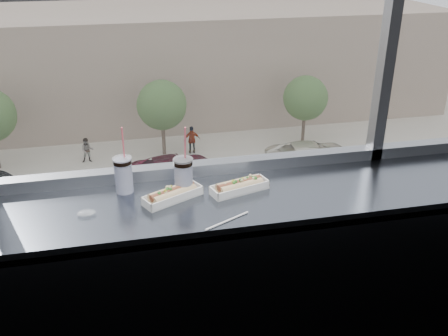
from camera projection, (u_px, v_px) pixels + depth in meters
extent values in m
plane|color=black|center=(197.00, 262.00, 2.80)|extent=(6.00, 0.00, 6.00)
cube|color=slate|center=(204.00, 205.00, 2.34)|extent=(6.00, 0.55, 0.06)
cube|color=slate|center=(216.00, 328.00, 2.33)|extent=(6.00, 0.04, 1.04)
cube|color=white|center=(173.00, 199.00, 2.32)|extent=(0.30, 0.21, 0.01)
cube|color=white|center=(173.00, 195.00, 2.31)|extent=(0.30, 0.21, 0.04)
cylinder|color=#D6B584|center=(173.00, 194.00, 2.31)|extent=(0.22, 0.14, 0.05)
cylinder|color=brown|center=(173.00, 191.00, 2.30)|extent=(0.22, 0.13, 0.03)
cube|color=white|center=(239.00, 191.00, 2.39)|extent=(0.30, 0.17, 0.01)
cube|color=white|center=(240.00, 187.00, 2.38)|extent=(0.30, 0.17, 0.04)
cylinder|color=#D6B584|center=(240.00, 185.00, 2.38)|extent=(0.22, 0.11, 0.05)
cylinder|color=brown|center=(240.00, 183.00, 2.37)|extent=(0.23, 0.10, 0.03)
cylinder|color=white|center=(124.00, 176.00, 2.36)|extent=(0.08, 0.08, 0.17)
cylinder|color=black|center=(122.00, 161.00, 2.32)|extent=(0.09, 0.09, 0.02)
cylinder|color=silver|center=(122.00, 159.00, 2.32)|extent=(0.09, 0.09, 0.01)
cylinder|color=#E95668|center=(123.00, 144.00, 2.28)|extent=(0.01, 0.04, 0.18)
cylinder|color=white|center=(184.00, 177.00, 2.33)|extent=(0.09, 0.09, 0.17)
cylinder|color=black|center=(183.00, 162.00, 2.30)|extent=(0.09, 0.09, 0.02)
cylinder|color=silver|center=(183.00, 160.00, 2.30)|extent=(0.09, 0.09, 0.01)
cylinder|color=#E95668|center=(185.00, 144.00, 2.26)|extent=(0.01, 0.05, 0.18)
cylinder|color=white|center=(227.00, 221.00, 2.14)|extent=(0.21, 0.11, 0.01)
ellipsoid|color=silver|center=(86.00, 213.00, 2.19)|extent=(0.09, 0.06, 0.02)
plane|color=beige|center=(122.00, 91.00, 46.16)|extent=(120.00, 120.00, 0.00)
cube|color=black|center=(137.00, 219.00, 25.39)|extent=(80.00, 10.00, 0.06)
cube|color=beige|center=(130.00, 157.00, 32.46)|extent=(80.00, 6.00, 0.04)
cube|color=gray|center=(120.00, 61.00, 39.59)|extent=(50.00, 14.00, 8.00)
imported|color=white|center=(312.00, 151.00, 30.58)|extent=(2.80, 6.35, 2.09)
imported|color=#5A0318|center=(174.00, 165.00, 28.96)|extent=(3.15, 6.10, 1.95)
imported|color=beige|center=(335.00, 221.00, 23.13)|extent=(2.91, 6.39, 2.09)
imported|color=#66605B|center=(87.00, 148.00, 31.30)|extent=(0.85, 0.64, 1.92)
imported|color=#66605B|center=(192.00, 137.00, 32.54)|extent=(0.99, 0.74, 2.22)
cylinder|color=#47382B|center=(164.00, 137.00, 32.39)|extent=(0.24, 0.24, 2.39)
sphere|color=#456A30|center=(162.00, 105.00, 31.46)|extent=(3.19, 3.19, 3.19)
cylinder|color=#47382B|center=(303.00, 127.00, 34.28)|extent=(0.23, 0.23, 2.26)
sphere|color=#456A30|center=(305.00, 98.00, 33.40)|extent=(3.02, 3.02, 3.02)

